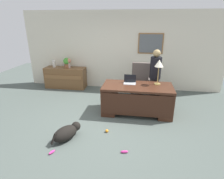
{
  "coord_description": "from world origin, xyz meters",
  "views": [
    {
      "loc": [
        0.67,
        -3.89,
        2.34
      ],
      "look_at": [
        0.03,
        0.3,
        0.75
      ],
      "focal_mm": 29.31,
      "sensor_mm": 36.0,
      "label": 1
    }
  ],
  "objects_px": {
    "dog_lying": "(67,132)",
    "laptop": "(130,81)",
    "potted_plant": "(67,62)",
    "dog_toy_plush": "(124,152)",
    "armchair": "(141,83)",
    "desk": "(137,99)",
    "credenza": "(66,78)",
    "dog_toy_ball": "(107,131)",
    "vase_with_flowers": "(69,62)",
    "dog_toy_bone": "(52,152)",
    "desk_lamp": "(159,65)",
    "vase_empty": "(54,64)",
    "person_standing": "(155,76)"
  },
  "relations": [
    {
      "from": "desk_lamp",
      "to": "vase_with_flowers",
      "type": "distance_m",
      "value": 3.35
    },
    {
      "from": "credenza",
      "to": "armchair",
      "type": "distance_m",
      "value": 2.82
    },
    {
      "from": "vase_empty",
      "to": "potted_plant",
      "type": "relative_size",
      "value": 0.74
    },
    {
      "from": "desk_lamp",
      "to": "dog_toy_bone",
      "type": "height_order",
      "value": "desk_lamp"
    },
    {
      "from": "laptop",
      "to": "dog_toy_plush",
      "type": "relative_size",
      "value": 2.25
    },
    {
      "from": "desk",
      "to": "desk_lamp",
      "type": "height_order",
      "value": "desk_lamp"
    },
    {
      "from": "dog_toy_ball",
      "to": "desk_lamp",
      "type": "bearing_deg",
      "value": 47.66
    },
    {
      "from": "armchair",
      "to": "potted_plant",
      "type": "xyz_separation_m",
      "value": [
        -2.66,
        0.61,
        0.46
      ]
    },
    {
      "from": "desk",
      "to": "credenza",
      "type": "distance_m",
      "value": 3.13
    },
    {
      "from": "laptop",
      "to": "vase_with_flowers",
      "type": "relative_size",
      "value": 0.94
    },
    {
      "from": "laptop",
      "to": "armchair",
      "type": "bearing_deg",
      "value": 70.15
    },
    {
      "from": "armchair",
      "to": "potted_plant",
      "type": "height_order",
      "value": "armchair"
    },
    {
      "from": "dog_toy_ball",
      "to": "desk",
      "type": "bearing_deg",
      "value": 58.95
    },
    {
      "from": "desk",
      "to": "potted_plant",
      "type": "relative_size",
      "value": 5.02
    },
    {
      "from": "desk",
      "to": "dog_toy_plush",
      "type": "xyz_separation_m",
      "value": [
        -0.17,
        -1.66,
        -0.4
      ]
    },
    {
      "from": "dog_lying",
      "to": "desk_lamp",
      "type": "height_order",
      "value": "desk_lamp"
    },
    {
      "from": "desk_lamp",
      "to": "dog_toy_bone",
      "type": "relative_size",
      "value": 4.57
    },
    {
      "from": "vase_empty",
      "to": "dog_toy_plush",
      "type": "distance_m",
      "value": 4.48
    },
    {
      "from": "person_standing",
      "to": "dog_toy_bone",
      "type": "distance_m",
      "value": 3.43
    },
    {
      "from": "vase_empty",
      "to": "potted_plant",
      "type": "distance_m",
      "value": 0.49
    },
    {
      "from": "desk_lamp",
      "to": "vase_empty",
      "type": "bearing_deg",
      "value": 157.85
    },
    {
      "from": "desk",
      "to": "potted_plant",
      "type": "distance_m",
      "value": 3.1
    },
    {
      "from": "dog_lying",
      "to": "laptop",
      "type": "height_order",
      "value": "laptop"
    },
    {
      "from": "vase_with_flowers",
      "to": "dog_toy_bone",
      "type": "height_order",
      "value": "vase_with_flowers"
    },
    {
      "from": "desk",
      "to": "credenza",
      "type": "height_order",
      "value": "desk"
    },
    {
      "from": "dog_toy_bone",
      "to": "laptop",
      "type": "bearing_deg",
      "value": 57.64
    },
    {
      "from": "potted_plant",
      "to": "dog_toy_plush",
      "type": "bearing_deg",
      "value": -54.27
    },
    {
      "from": "desk_lamp",
      "to": "credenza",
      "type": "bearing_deg",
      "value": 155.44
    },
    {
      "from": "desk",
      "to": "desk_lamp",
      "type": "relative_size",
      "value": 2.76
    },
    {
      "from": "person_standing",
      "to": "laptop",
      "type": "height_order",
      "value": "person_standing"
    },
    {
      "from": "dog_lying",
      "to": "vase_empty",
      "type": "relative_size",
      "value": 2.48
    },
    {
      "from": "person_standing",
      "to": "vase_with_flowers",
      "type": "height_order",
      "value": "person_standing"
    },
    {
      "from": "dog_lying",
      "to": "potted_plant",
      "type": "relative_size",
      "value": 1.83
    },
    {
      "from": "desk",
      "to": "dog_toy_ball",
      "type": "xyz_separation_m",
      "value": [
        -0.62,
        -1.04,
        -0.39
      ]
    },
    {
      "from": "dog_lying",
      "to": "dog_toy_bone",
      "type": "xyz_separation_m",
      "value": [
        -0.12,
        -0.48,
        -0.13
      ]
    },
    {
      "from": "credenza",
      "to": "desk",
      "type": "bearing_deg",
      "value": -31.93
    },
    {
      "from": "armchair",
      "to": "dog_toy_ball",
      "type": "height_order",
      "value": "armchair"
    },
    {
      "from": "credenza",
      "to": "vase_with_flowers",
      "type": "xyz_separation_m",
      "value": [
        0.17,
        0.0,
        0.59
      ]
    },
    {
      "from": "desk_lamp",
      "to": "dog_toy_plush",
      "type": "height_order",
      "value": "desk_lamp"
    },
    {
      "from": "armchair",
      "to": "dog_toy_bone",
      "type": "relative_size",
      "value": 7.83
    },
    {
      "from": "desk",
      "to": "desk_lamp",
      "type": "distance_m",
      "value": 1.03
    },
    {
      "from": "desk",
      "to": "vase_empty",
      "type": "bearing_deg",
      "value": 151.48
    },
    {
      "from": "laptop",
      "to": "dog_toy_ball",
      "type": "xyz_separation_m",
      "value": [
        -0.41,
        -1.23,
        -0.8
      ]
    },
    {
      "from": "person_standing",
      "to": "dog_toy_ball",
      "type": "height_order",
      "value": "person_standing"
    },
    {
      "from": "desk",
      "to": "laptop",
      "type": "relative_size",
      "value": 5.65
    },
    {
      "from": "dog_toy_ball",
      "to": "dog_toy_bone",
      "type": "xyz_separation_m",
      "value": [
        -0.9,
        -0.84,
        -0.01
      ]
    },
    {
      "from": "desk_lamp",
      "to": "potted_plant",
      "type": "height_order",
      "value": "desk_lamp"
    },
    {
      "from": "person_standing",
      "to": "desk_lamp",
      "type": "height_order",
      "value": "person_standing"
    },
    {
      "from": "desk",
      "to": "vase_with_flowers",
      "type": "height_order",
      "value": "vase_with_flowers"
    },
    {
      "from": "dog_toy_bone",
      "to": "dog_toy_plush",
      "type": "distance_m",
      "value": 1.37
    }
  ]
}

